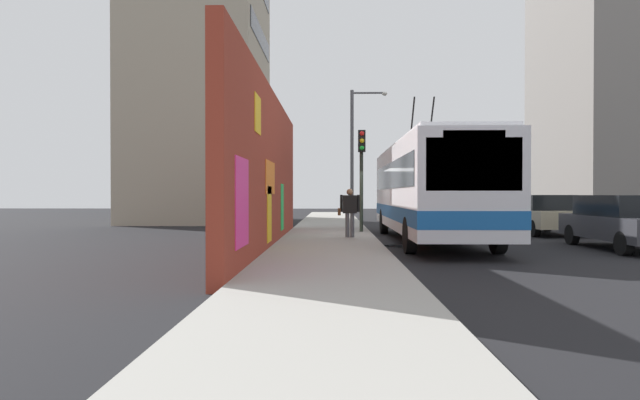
{
  "coord_description": "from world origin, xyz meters",
  "views": [
    {
      "loc": [
        -19.46,
        1.45,
        1.61
      ],
      "look_at": [
        0.38,
        1.94,
        1.39
      ],
      "focal_mm": 29.86,
      "sensor_mm": 36.0,
      "label": 1
    }
  ],
  "objects_px": {
    "parked_car_dark_gray": "(625,221)",
    "pedestrian_at_curb": "(350,209)",
    "street_lamp": "(356,146)",
    "city_bus": "(429,187)",
    "parked_car_champagne": "(541,213)",
    "traffic_light": "(362,163)",
    "parked_car_red": "(495,209)"
  },
  "relations": [
    {
      "from": "city_bus",
      "to": "parked_car_dark_gray",
      "type": "bearing_deg",
      "value": -115.34
    },
    {
      "from": "parked_car_red",
      "to": "pedestrian_at_curb",
      "type": "xyz_separation_m",
      "value": [
        -9.86,
        7.9,
        0.28
      ]
    },
    {
      "from": "parked_car_red",
      "to": "traffic_light",
      "type": "bearing_deg",
      "value": 134.5
    },
    {
      "from": "traffic_light",
      "to": "street_lamp",
      "type": "bearing_deg",
      "value": -0.85
    },
    {
      "from": "parked_car_champagne",
      "to": "street_lamp",
      "type": "distance_m",
      "value": 10.32
    },
    {
      "from": "parked_car_dark_gray",
      "to": "traffic_light",
      "type": "xyz_separation_m",
      "value": [
        5.07,
        7.35,
        1.99
      ]
    },
    {
      "from": "parked_car_champagne",
      "to": "traffic_light",
      "type": "xyz_separation_m",
      "value": [
        -1.11,
        7.35,
        1.99
      ]
    },
    {
      "from": "city_bus",
      "to": "parked_car_dark_gray",
      "type": "relative_size",
      "value": 2.5
    },
    {
      "from": "parked_car_champagne",
      "to": "parked_car_red",
      "type": "distance_m",
      "value": 6.11
    },
    {
      "from": "pedestrian_at_curb",
      "to": "street_lamp",
      "type": "bearing_deg",
      "value": -3.67
    },
    {
      "from": "pedestrian_at_curb",
      "to": "street_lamp",
      "type": "relative_size",
      "value": 0.24
    },
    {
      "from": "parked_car_champagne",
      "to": "street_lamp",
      "type": "xyz_separation_m",
      "value": [
        6.56,
        7.24,
        3.33
      ]
    },
    {
      "from": "city_bus",
      "to": "parked_car_champagne",
      "type": "distance_m",
      "value": 6.47
    },
    {
      "from": "city_bus",
      "to": "traffic_light",
      "type": "bearing_deg",
      "value": 39.48
    },
    {
      "from": "city_bus",
      "to": "street_lamp",
      "type": "height_order",
      "value": "street_lamp"
    },
    {
      "from": "parked_car_dark_gray",
      "to": "parked_car_champagne",
      "type": "xyz_separation_m",
      "value": [
        6.19,
        0.0,
        0.0
      ]
    },
    {
      "from": "parked_car_dark_gray",
      "to": "parked_car_champagne",
      "type": "distance_m",
      "value": 6.19
    },
    {
      "from": "parked_car_red",
      "to": "parked_car_champagne",
      "type": "bearing_deg",
      "value": 180.0
    },
    {
      "from": "parked_car_champagne",
      "to": "city_bus",
      "type": "bearing_deg",
      "value": 125.61
    },
    {
      "from": "parked_car_champagne",
      "to": "traffic_light",
      "type": "bearing_deg",
      "value": 98.62
    },
    {
      "from": "parked_car_dark_gray",
      "to": "parked_car_champagne",
      "type": "height_order",
      "value": "same"
    },
    {
      "from": "parked_car_dark_gray",
      "to": "pedestrian_at_curb",
      "type": "relative_size",
      "value": 2.78
    },
    {
      "from": "city_bus",
      "to": "parked_car_champagne",
      "type": "xyz_separation_m",
      "value": [
        3.72,
        -5.2,
        -1.01
      ]
    },
    {
      "from": "parked_car_champagne",
      "to": "street_lamp",
      "type": "height_order",
      "value": "street_lamp"
    },
    {
      "from": "city_bus",
      "to": "street_lamp",
      "type": "bearing_deg",
      "value": 11.2
    },
    {
      "from": "parked_car_dark_gray",
      "to": "traffic_light",
      "type": "relative_size",
      "value": 1.15
    },
    {
      "from": "street_lamp",
      "to": "traffic_light",
      "type": "bearing_deg",
      "value": 179.15
    },
    {
      "from": "parked_car_red",
      "to": "pedestrian_at_curb",
      "type": "bearing_deg",
      "value": 141.31
    },
    {
      "from": "parked_car_champagne",
      "to": "pedestrian_at_curb",
      "type": "height_order",
      "value": "pedestrian_at_curb"
    },
    {
      "from": "pedestrian_at_curb",
      "to": "traffic_light",
      "type": "bearing_deg",
      "value": -11.71
    },
    {
      "from": "city_bus",
      "to": "parked_car_red",
      "type": "bearing_deg",
      "value": -27.87
    },
    {
      "from": "parked_car_red",
      "to": "pedestrian_at_curb",
      "type": "height_order",
      "value": "pedestrian_at_curb"
    }
  ]
}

